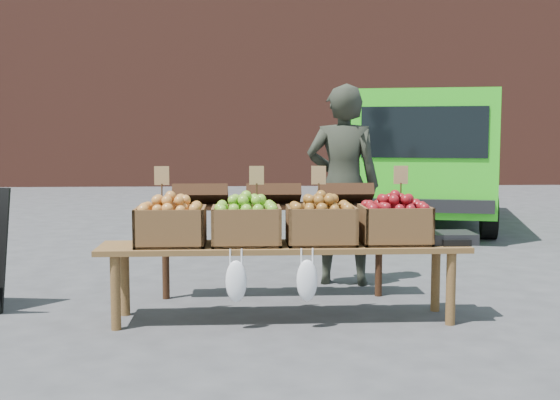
{
  "coord_description": "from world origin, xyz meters",
  "views": [
    {
      "loc": [
        -0.59,
        -5.18,
        1.39
      ],
      "look_at": [
        -0.29,
        0.43,
        0.85
      ],
      "focal_mm": 45.0,
      "sensor_mm": 36.0,
      "label": 1
    }
  ],
  "objects_px": {
    "back_table": "(273,237)",
    "display_bench": "(284,282)",
    "crate_russet_pears": "(246,226)",
    "crate_red_apples": "(321,225)",
    "crate_green_apples": "(394,225)",
    "vendor": "(343,185)",
    "crate_golden_apples": "(171,226)",
    "delivery_van": "(423,161)",
    "weighing_scale": "(451,237)"
  },
  "relations": [
    {
      "from": "back_table",
      "to": "crate_russet_pears",
      "type": "distance_m",
      "value": 0.78
    },
    {
      "from": "vendor",
      "to": "crate_green_apples",
      "type": "xyz_separation_m",
      "value": [
        0.21,
        -1.23,
        -0.2
      ]
    },
    {
      "from": "delivery_van",
      "to": "crate_green_apples",
      "type": "bearing_deg",
      "value": -92.06
    },
    {
      "from": "crate_green_apples",
      "to": "crate_golden_apples",
      "type": "bearing_deg",
      "value": 180.0
    },
    {
      "from": "vendor",
      "to": "crate_golden_apples",
      "type": "xyz_separation_m",
      "value": [
        -1.44,
        -1.23,
        -0.2
      ]
    },
    {
      "from": "crate_red_apples",
      "to": "crate_russet_pears",
      "type": "bearing_deg",
      "value": 180.0
    },
    {
      "from": "crate_golden_apples",
      "to": "crate_russet_pears",
      "type": "xyz_separation_m",
      "value": [
        0.55,
        0.0,
        0.0
      ]
    },
    {
      "from": "display_bench",
      "to": "crate_red_apples",
      "type": "relative_size",
      "value": 5.4
    },
    {
      "from": "display_bench",
      "to": "weighing_scale",
      "type": "distance_m",
      "value": 1.29
    },
    {
      "from": "vendor",
      "to": "crate_russet_pears",
      "type": "height_order",
      "value": "vendor"
    },
    {
      "from": "delivery_van",
      "to": "crate_green_apples",
      "type": "relative_size",
      "value": 8.64
    },
    {
      "from": "vendor",
      "to": "weighing_scale",
      "type": "relative_size",
      "value": 5.36
    },
    {
      "from": "vendor",
      "to": "display_bench",
      "type": "height_order",
      "value": "vendor"
    },
    {
      "from": "display_bench",
      "to": "crate_green_apples",
      "type": "distance_m",
      "value": 0.93
    },
    {
      "from": "display_bench",
      "to": "crate_russet_pears",
      "type": "relative_size",
      "value": 5.4
    },
    {
      "from": "crate_red_apples",
      "to": "crate_green_apples",
      "type": "distance_m",
      "value": 0.55
    },
    {
      "from": "vendor",
      "to": "crate_golden_apples",
      "type": "relative_size",
      "value": 3.65
    },
    {
      "from": "vendor",
      "to": "crate_russet_pears",
      "type": "relative_size",
      "value": 3.65
    },
    {
      "from": "crate_golden_apples",
      "to": "weighing_scale",
      "type": "relative_size",
      "value": 1.47
    },
    {
      "from": "display_bench",
      "to": "weighing_scale",
      "type": "relative_size",
      "value": 7.94
    },
    {
      "from": "delivery_van",
      "to": "vendor",
      "type": "bearing_deg",
      "value": -99.08
    },
    {
      "from": "back_table",
      "to": "crate_green_apples",
      "type": "height_order",
      "value": "back_table"
    },
    {
      "from": "display_bench",
      "to": "crate_green_apples",
      "type": "relative_size",
      "value": 5.4
    },
    {
      "from": "crate_russet_pears",
      "to": "weighing_scale",
      "type": "height_order",
      "value": "crate_russet_pears"
    },
    {
      "from": "delivery_van",
      "to": "crate_golden_apples",
      "type": "height_order",
      "value": "delivery_van"
    },
    {
      "from": "vendor",
      "to": "crate_golden_apples",
      "type": "distance_m",
      "value": 1.9
    },
    {
      "from": "vendor",
      "to": "crate_green_apples",
      "type": "relative_size",
      "value": 3.65
    },
    {
      "from": "crate_golden_apples",
      "to": "crate_green_apples",
      "type": "distance_m",
      "value": 1.65
    },
    {
      "from": "back_table",
      "to": "display_bench",
      "type": "height_order",
      "value": "back_table"
    },
    {
      "from": "vendor",
      "to": "crate_red_apples",
      "type": "height_order",
      "value": "vendor"
    },
    {
      "from": "back_table",
      "to": "crate_russet_pears",
      "type": "bearing_deg",
      "value": -107.61
    },
    {
      "from": "delivery_van",
      "to": "weighing_scale",
      "type": "relative_size",
      "value": 12.71
    },
    {
      "from": "display_bench",
      "to": "vendor",
      "type": "bearing_deg",
      "value": 63.35
    },
    {
      "from": "crate_green_apples",
      "to": "display_bench",
      "type": "bearing_deg",
      "value": 180.0
    },
    {
      "from": "delivery_van",
      "to": "weighing_scale",
      "type": "distance_m",
      "value": 5.51
    },
    {
      "from": "display_bench",
      "to": "crate_green_apples",
      "type": "xyz_separation_m",
      "value": [
        0.82,
        0.0,
        0.42
      ]
    },
    {
      "from": "crate_green_apples",
      "to": "crate_russet_pears",
      "type": "bearing_deg",
      "value": 180.0
    },
    {
      "from": "crate_red_apples",
      "to": "crate_green_apples",
      "type": "xyz_separation_m",
      "value": [
        0.55,
        0.0,
        0.0
      ]
    },
    {
      "from": "vendor",
      "to": "back_table",
      "type": "xyz_separation_m",
      "value": [
        -0.66,
        -0.51,
        -0.39
      ]
    },
    {
      "from": "delivery_van",
      "to": "display_bench",
      "type": "relative_size",
      "value": 1.6
    },
    {
      "from": "delivery_van",
      "to": "weighing_scale",
      "type": "height_order",
      "value": "delivery_van"
    },
    {
      "from": "delivery_van",
      "to": "crate_red_apples",
      "type": "distance_m",
      "value": 5.79
    },
    {
      "from": "vendor",
      "to": "back_table",
      "type": "relative_size",
      "value": 0.87
    },
    {
      "from": "back_table",
      "to": "display_bench",
      "type": "relative_size",
      "value": 0.78
    },
    {
      "from": "delivery_van",
      "to": "vendor",
      "type": "height_order",
      "value": "delivery_van"
    },
    {
      "from": "crate_russet_pears",
      "to": "crate_red_apples",
      "type": "height_order",
      "value": "same"
    },
    {
      "from": "crate_russet_pears",
      "to": "crate_green_apples",
      "type": "distance_m",
      "value": 1.1
    },
    {
      "from": "display_bench",
      "to": "delivery_van",
      "type": "bearing_deg",
      "value": 65.58
    },
    {
      "from": "crate_russet_pears",
      "to": "delivery_van",
      "type": "bearing_deg",
      "value": 63.19
    },
    {
      "from": "delivery_van",
      "to": "crate_red_apples",
      "type": "bearing_deg",
      "value": -97.28
    }
  ]
}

